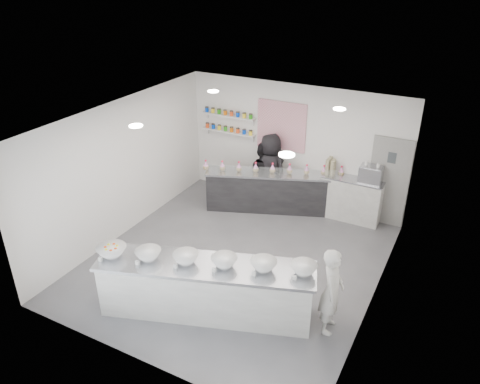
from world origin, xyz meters
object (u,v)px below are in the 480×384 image
Objects in this scene: back_bar at (272,191)px; espresso_ledge at (351,199)px; prep_counter at (206,289)px; staff_left at (262,173)px; woman_prep at (332,291)px; espresso_machine at (371,175)px; staff_right at (270,170)px.

espresso_ledge is at bearing -7.84° from back_bar.
espresso_ledge is (1.82, 0.44, 0.03)m from back_bar.
prep_counter is 3.96m from back_bar.
woman_prep is at bearing 121.70° from staff_left.
staff_right reaches higher than espresso_machine.
prep_counter is at bearing -106.37° from espresso_ledge.
prep_counter is 2.38× the size of woman_prep.
prep_counter is 1.16× the size of back_bar.
staff_right reaches higher than back_bar.
back_bar is 2.36m from espresso_machine.
staff_right is at bearing 80.73° from prep_counter.
staff_left is at bearing 125.71° from back_bar.
prep_counter is at bearing 94.86° from staff_left.
espresso_ledge is at bearing 180.00° from espresso_machine.
staff_right is at bearing -174.83° from espresso_ledge.
prep_counter is 4.29m from staff_left.
prep_counter is at bearing -103.55° from back_bar.
staff_left is at bearing 14.21° from staff_right.
espresso_ledge is at bearing 54.72° from prep_counter.
staff_left is at bearing 29.25° from woman_prep.
woman_prep is at bearing 141.44° from staff_right.
woman_prep is (0.73, -3.76, 0.25)m from espresso_ledge.
staff_right reaches higher than espresso_ledge.
prep_counter is 2.00× the size of staff_right.
back_bar is at bearing 27.29° from woman_prep.
woman_prep reaches higher than espresso_ledge.
staff_left reaches higher than woman_prep.
staff_left reaches higher than espresso_machine.
espresso_machine is 0.32× the size of staff_left.
staff_right reaches higher than woman_prep.
espresso_ledge is 2.83× the size of espresso_machine.
espresso_ledge is 3.83m from woman_prep.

